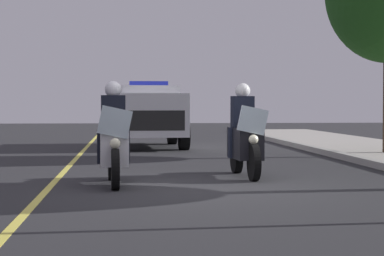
% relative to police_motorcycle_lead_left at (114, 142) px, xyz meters
% --- Properties ---
extents(ground_plane, '(80.00, 80.00, 0.00)m').
position_rel_police_motorcycle_lead_left_xyz_m(ground_plane, '(0.76, 1.39, -0.70)').
color(ground_plane, '#28282B').
extents(lane_stripe_center, '(48.00, 0.12, 0.01)m').
position_rel_police_motorcycle_lead_left_xyz_m(lane_stripe_center, '(0.76, -1.02, -0.70)').
color(lane_stripe_center, '#E0D14C').
rests_on(lane_stripe_center, ground).
extents(police_motorcycle_lead_left, '(2.14, 0.60, 1.72)m').
position_rel_police_motorcycle_lead_left_xyz_m(police_motorcycle_lead_left, '(0.00, 0.00, 0.00)').
color(police_motorcycle_lead_left, black).
rests_on(police_motorcycle_lead_left, ground).
extents(police_motorcycle_lead_right, '(2.14, 0.60, 1.72)m').
position_rel_police_motorcycle_lead_left_xyz_m(police_motorcycle_lead_right, '(-1.07, 2.37, 0.00)').
color(police_motorcycle_lead_right, black).
rests_on(police_motorcycle_lead_right, ground).
extents(police_suv, '(4.99, 2.27, 2.05)m').
position_rel_police_motorcycle_lead_left_xyz_m(police_suv, '(-10.51, 0.91, 0.37)').
color(police_suv, silver).
rests_on(police_suv, ground).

